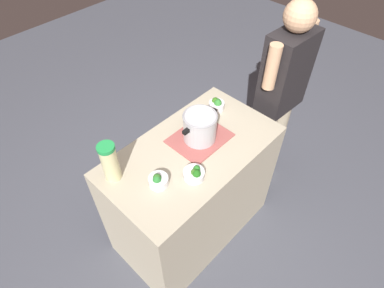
% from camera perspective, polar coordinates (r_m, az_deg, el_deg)
% --- Properties ---
extents(ground_plane, '(8.00, 8.00, 0.00)m').
position_cam_1_polar(ground_plane, '(2.69, 0.00, -14.12)').
color(ground_plane, '#4C4F5A').
extents(counter_slab, '(1.12, 0.62, 0.91)m').
position_cam_1_polar(counter_slab, '(2.30, 0.00, -8.63)').
color(counter_slab, '#B3A88F').
rests_on(counter_slab, ground_plane).
extents(dish_cloth, '(0.35, 0.29, 0.01)m').
position_cam_1_polar(dish_cloth, '(2.00, 1.35, 1.06)').
color(dish_cloth, '#A7534F').
rests_on(dish_cloth, counter_slab).
extents(cooking_pot, '(0.28, 0.21, 0.18)m').
position_cam_1_polar(cooking_pot, '(1.93, 1.40, 3.10)').
color(cooking_pot, '#B7B7BC').
rests_on(cooking_pot, dish_cloth).
extents(lemonade_pitcher, '(0.09, 0.09, 0.25)m').
position_cam_1_polar(lemonade_pitcher, '(1.77, -14.30, -3.11)').
color(lemonade_pitcher, beige).
rests_on(lemonade_pitcher, counter_slab).
extents(broccoli_bowl_front, '(0.11, 0.11, 0.08)m').
position_cam_1_polar(broccoli_bowl_front, '(1.77, -5.99, -6.41)').
color(broccoli_bowl_front, silver).
rests_on(broccoli_bowl_front, counter_slab).
extents(broccoli_bowl_center, '(0.12, 0.12, 0.07)m').
position_cam_1_polar(broccoli_bowl_center, '(1.79, 0.43, -5.25)').
color(broccoli_bowl_center, silver).
rests_on(broccoli_bowl_center, counter_slab).
extents(broccoli_bowl_back, '(0.11, 0.11, 0.09)m').
position_cam_1_polar(broccoli_bowl_back, '(2.19, 4.37, 6.99)').
color(broccoli_bowl_back, silver).
rests_on(broccoli_bowl_back, counter_slab).
extents(person_cook, '(0.50, 0.22, 1.59)m').
position_cam_1_polar(person_cook, '(2.44, 15.18, 7.87)').
color(person_cook, tan).
rests_on(person_cook, ground_plane).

